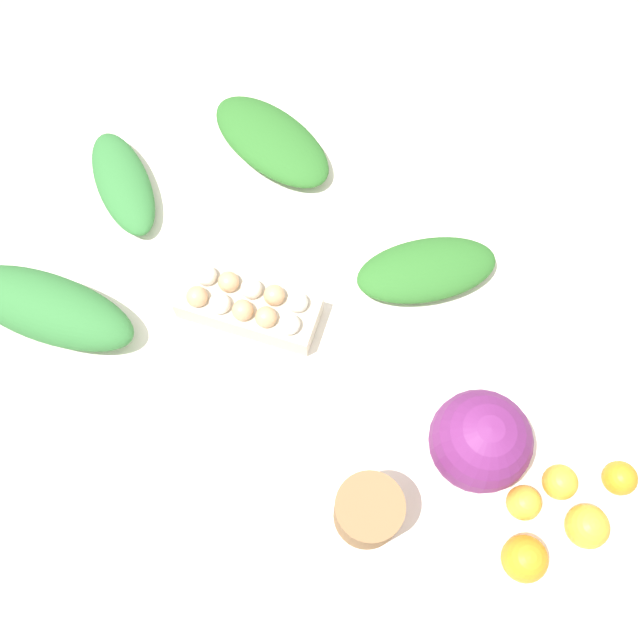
# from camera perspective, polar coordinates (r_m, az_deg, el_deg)

# --- Properties ---
(ground_plane) EXTENTS (8.00, 8.00, 0.00)m
(ground_plane) POSITION_cam_1_polar(r_m,az_deg,el_deg) (2.19, 0.00, -7.64)
(ground_plane) COLOR #B2A899
(dining_table) EXTENTS (1.45, 1.10, 0.74)m
(dining_table) POSITION_cam_1_polar(r_m,az_deg,el_deg) (1.57, 0.00, -1.40)
(dining_table) COLOR silver
(dining_table) RESTS_ON ground_plane
(cabbage_purple) EXTENTS (0.19, 0.19, 0.19)m
(cabbage_purple) POSITION_cam_1_polar(r_m,az_deg,el_deg) (1.35, 12.69, -9.42)
(cabbage_purple) COLOR #6B2366
(cabbage_purple) RESTS_ON dining_table
(egg_carton) EXTENTS (0.31, 0.19, 0.09)m
(egg_carton) POSITION_cam_1_polar(r_m,az_deg,el_deg) (1.47, -5.74, 1.19)
(egg_carton) COLOR beige
(egg_carton) RESTS_ON dining_table
(paper_bag) EXTENTS (0.12, 0.12, 0.13)m
(paper_bag) POSITION_cam_1_polar(r_m,az_deg,el_deg) (1.33, 3.87, -15.01)
(paper_bag) COLOR olive
(paper_bag) RESTS_ON dining_table
(greens_bunch_beet_tops) EXTENTS (0.31, 0.32, 0.07)m
(greens_bunch_beet_tops) POSITION_cam_1_polar(r_m,az_deg,el_deg) (1.52, 8.52, 3.98)
(greens_bunch_beet_tops) COLOR #2D6B28
(greens_bunch_beet_tops) RESTS_ON dining_table
(greens_bunch_dandelion) EXTENTS (0.30, 0.25, 0.06)m
(greens_bunch_dandelion) POSITION_cam_1_polar(r_m,az_deg,el_deg) (1.68, -15.48, 10.51)
(greens_bunch_dandelion) COLOR #337538
(greens_bunch_dandelion) RESTS_ON dining_table
(greens_bunch_scallion) EXTENTS (0.35, 0.21, 0.07)m
(greens_bunch_scallion) POSITION_cam_1_polar(r_m,az_deg,el_deg) (1.68, -3.90, 14.09)
(greens_bunch_scallion) COLOR #2D6B28
(greens_bunch_scallion) RESTS_ON dining_table
(greens_bunch_kale) EXTENTS (0.41, 0.23, 0.10)m
(greens_bunch_kale) POSITION_cam_1_polar(r_m,az_deg,el_deg) (1.55, -20.96, 0.92)
(greens_bunch_kale) COLOR #337538
(greens_bunch_kale) RESTS_ON dining_table
(orange_0) EXTENTS (0.07, 0.07, 0.07)m
(orange_0) POSITION_cam_1_polar(r_m,az_deg,el_deg) (1.44, 18.65, -12.18)
(orange_0) COLOR #F9A833
(orange_0) RESTS_ON dining_table
(orange_1) EXTENTS (0.08, 0.08, 0.08)m
(orange_1) POSITION_cam_1_polar(r_m,az_deg,el_deg) (1.43, 20.59, -15.20)
(orange_1) COLOR #F9A833
(orange_1) RESTS_ON dining_table
(orange_2) EXTENTS (0.08, 0.08, 0.08)m
(orange_2) POSITION_cam_1_polar(r_m,az_deg,el_deg) (1.39, 16.04, -17.89)
(orange_2) COLOR orange
(orange_2) RESTS_ON dining_table
(orange_3) EXTENTS (0.06, 0.06, 0.06)m
(orange_3) POSITION_cam_1_polar(r_m,az_deg,el_deg) (1.48, 22.86, -11.58)
(orange_3) COLOR orange
(orange_3) RESTS_ON dining_table
(orange_4) EXTENTS (0.06, 0.06, 0.06)m
(orange_4) POSITION_cam_1_polar(r_m,az_deg,el_deg) (1.41, 15.98, -13.88)
(orange_4) COLOR #F9A833
(orange_4) RESTS_ON dining_table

